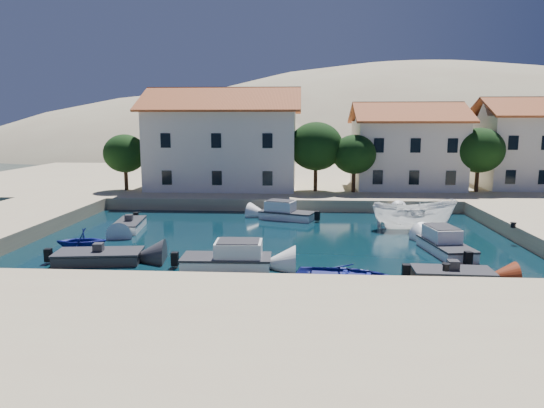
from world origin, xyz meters
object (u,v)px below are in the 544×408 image
Objects in this scene: building_mid at (406,145)px; cabin_cruiser_east at (446,245)px; rowboat_south at (349,286)px; boat_east at (414,229)px; cabin_cruiser_south at (226,259)px; building_right at (527,142)px; building_left at (224,137)px.

cabin_cruiser_east is (-2.05, -21.55, -4.75)m from building_mid.
rowboat_south is 13.53m from boat_east.
boat_east is at bearing -5.25° from cabin_cruiser_east.
cabin_cruiser_south reaches higher than rowboat_south.
building_right is 1.61× the size of boat_east.
building_right is 27.04m from cabin_cruiser_east.
cabin_cruiser_south is 0.79× the size of boat_east.
boat_east is (-0.38, 6.34, -0.48)m from cabin_cruiser_east.
building_left reaches higher than boat_east.
rowboat_south is 0.84× the size of boat_east.
rowboat_south is at bearing -125.16° from building_right.
building_right is (12.00, 1.00, 0.25)m from building_mid.
building_right is at bearing 4.76° from building_mid.
building_left reaches higher than building_mid.
building_mid is 2.25× the size of cabin_cruiser_east.
cabin_cruiser_east reaches higher than rowboat_south.
building_left is 1.56× the size of building_right.
building_mid is 2.12× the size of rowboat_south.
building_mid is (18.00, 1.00, -0.71)m from building_left.
cabin_cruiser_south is (3.89, -24.12, -5.46)m from building_left.
cabin_cruiser_south is at bearing -135.00° from building_right.
boat_east is (5.64, 12.29, 0.00)m from rowboat_south.
building_left is 28.91m from rowboat_south.
rowboat_south is at bearing -106.36° from building_mid.
cabin_cruiser_south and cabin_cruiser_east have the same top height.
cabin_cruiser_east is 0.80× the size of boat_east.
building_left is 21.90m from boat_east.
building_right is 37.27m from cabin_cruiser_south.
rowboat_south is (-20.07, -28.50, -5.47)m from building_right.
building_left is 18.04m from building_mid.
building_right is 22.38m from boat_east.
cabin_cruiser_south is at bearing -80.85° from building_left.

